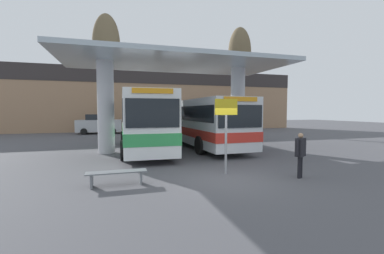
# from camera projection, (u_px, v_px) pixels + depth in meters

# --- Properties ---
(ground_plane) EXTENTS (100.00, 100.00, 0.00)m
(ground_plane) POSITION_uv_depth(u_px,v_px,m) (224.00, 178.00, 9.10)
(ground_plane) COLOR #4C4C51
(townhouse_backdrop) EXTENTS (40.00, 0.58, 7.47)m
(townhouse_backdrop) POSITION_uv_depth(u_px,v_px,m) (145.00, 95.00, 30.89)
(townhouse_backdrop) COLOR #9E7A5B
(townhouse_backdrop) RESTS_ON ground_plane
(station_canopy) EXTENTS (13.25, 6.60, 5.45)m
(station_canopy) POSITION_uv_depth(u_px,v_px,m) (177.00, 76.00, 15.57)
(station_canopy) COLOR silver
(station_canopy) RESTS_ON ground_plane
(transit_bus_left_bay) EXTENTS (2.94, 10.40, 3.37)m
(transit_bus_left_bay) POSITION_uv_depth(u_px,v_px,m) (143.00, 120.00, 15.70)
(transit_bus_left_bay) COLOR white
(transit_bus_left_bay) RESTS_ON ground_plane
(transit_bus_center_bay) EXTENTS (3.08, 11.56, 3.11)m
(transit_bus_center_bay) POSITION_uv_depth(u_px,v_px,m) (199.00, 120.00, 17.79)
(transit_bus_center_bay) COLOR silver
(transit_bus_center_bay) RESTS_ON ground_plane
(waiting_bench_near_pillar) EXTENTS (1.89, 0.44, 0.46)m
(waiting_bench_near_pillar) POSITION_uv_depth(u_px,v_px,m) (117.00, 175.00, 8.22)
(waiting_bench_near_pillar) COLOR slate
(waiting_bench_near_pillar) RESTS_ON ground_plane
(info_sign_platform) EXTENTS (0.90, 0.09, 2.85)m
(info_sign_platform) POSITION_uv_depth(u_px,v_px,m) (226.00, 121.00, 9.63)
(info_sign_platform) COLOR gray
(info_sign_platform) RESTS_ON ground_plane
(pedestrian_waiting) EXTENTS (0.56, 0.41, 1.61)m
(pedestrian_waiting) POSITION_uv_depth(u_px,v_px,m) (300.00, 151.00, 9.11)
(pedestrian_waiting) COLOR black
(pedestrian_waiting) RESTS_ON ground_plane
(poplar_tree_behind_left) EXTENTS (2.29, 2.29, 10.67)m
(poplar_tree_behind_left) POSITION_uv_depth(u_px,v_px,m) (106.00, 45.00, 21.93)
(poplar_tree_behind_left) COLOR #473A2B
(poplar_tree_behind_left) RESTS_ON ground_plane
(poplar_tree_behind_right) EXTENTS (2.48, 2.48, 11.57)m
(poplar_tree_behind_right) POSITION_uv_depth(u_px,v_px,m) (240.00, 54.00, 28.22)
(poplar_tree_behind_right) COLOR #473A2B
(poplar_tree_behind_right) RESTS_ON ground_plane
(parked_car_street) EXTENTS (4.62, 2.29, 2.06)m
(parked_car_street) POSITION_uv_depth(u_px,v_px,m) (99.00, 124.00, 27.07)
(parked_car_street) COLOR #B2B7BC
(parked_car_street) RESTS_ON ground_plane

